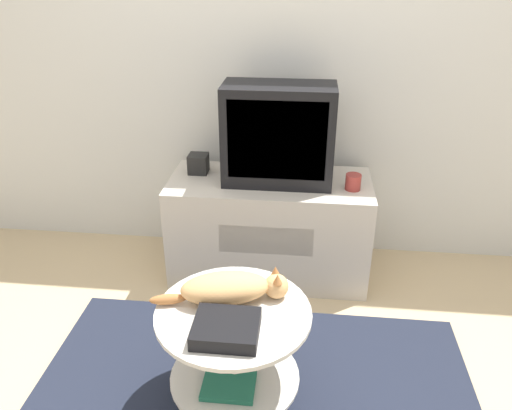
% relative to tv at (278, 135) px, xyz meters
% --- Properties ---
extents(ground_plane, '(12.00, 12.00, 0.00)m').
position_rel_tv_xyz_m(ground_plane, '(-0.03, -1.01, -0.86)').
color(ground_plane, tan).
extents(wall_back, '(8.00, 0.05, 2.60)m').
position_rel_tv_xyz_m(wall_back, '(-0.03, 0.34, 0.44)').
color(wall_back, silver).
rests_on(wall_back, ground_plane).
extents(rug, '(1.92, 1.21, 0.02)m').
position_rel_tv_xyz_m(rug, '(-0.03, -1.01, -0.85)').
color(rug, '#1E2333').
rests_on(rug, ground_plane).
extents(tv_stand, '(1.12, 0.51, 0.59)m').
position_rel_tv_xyz_m(tv_stand, '(-0.04, -0.00, -0.56)').
color(tv_stand, beige).
rests_on(tv_stand, ground_plane).
extents(tv, '(0.59, 0.29, 0.53)m').
position_rel_tv_xyz_m(tv, '(0.00, 0.00, 0.00)').
color(tv, black).
rests_on(tv, tv_stand).
extents(speaker, '(0.11, 0.11, 0.11)m').
position_rel_tv_xyz_m(speaker, '(-0.46, 0.07, -0.21)').
color(speaker, black).
rests_on(speaker, tv_stand).
extents(mug, '(0.08, 0.08, 0.08)m').
position_rel_tv_xyz_m(mug, '(0.41, -0.07, -0.22)').
color(mug, '#99332D').
rests_on(mug, tv_stand).
extents(coffee_table, '(0.60, 0.60, 0.49)m').
position_rel_tv_xyz_m(coffee_table, '(-0.10, -1.04, -0.53)').
color(coffee_table, '#B2B2B7').
rests_on(coffee_table, rug).
extents(dvd_box, '(0.23, 0.20, 0.05)m').
position_rel_tv_xyz_m(dvd_box, '(-0.10, -1.17, -0.33)').
color(dvd_box, black).
rests_on(dvd_box, coffee_table).
extents(cat, '(0.53, 0.24, 0.12)m').
position_rel_tv_xyz_m(cat, '(-0.12, -0.97, -0.30)').
color(cat, tan).
rests_on(cat, coffee_table).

